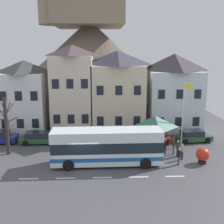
{
  "coord_description": "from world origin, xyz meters",
  "views": [
    {
      "loc": [
        1.48,
        -23.17,
        10.05
      ],
      "look_at": [
        2.51,
        3.69,
        4.25
      ],
      "focal_mm": 44.58,
      "sensor_mm": 36.0,
      "label": 1
    }
  ],
  "objects_px": {
    "townhouse_01": "(26,96)",
    "parked_car_01": "(193,136)",
    "harbour_buoy": "(203,155)",
    "townhouse_02": "(73,89)",
    "public_bench": "(167,139)",
    "bus_shelter": "(155,122)",
    "hilltop_castle": "(89,60)",
    "townhouse_04": "(173,93)",
    "flagpole": "(184,110)",
    "pedestrian_03": "(165,146)",
    "parked_car_02": "(40,138)",
    "pedestrian_01": "(179,155)",
    "transit_bus": "(107,147)",
    "pedestrian_02": "(182,151)",
    "pedestrian_00": "(178,148)",
    "bare_tree_01": "(7,126)",
    "townhouse_03": "(117,92)",
    "parked_car_03": "(152,137)"
  },
  "relations": [
    {
      "from": "harbour_buoy",
      "to": "townhouse_02",
      "type": "bearing_deg",
      "value": 137.52
    },
    {
      "from": "parked_car_01",
      "to": "flagpole",
      "type": "relative_size",
      "value": 0.6
    },
    {
      "from": "hilltop_castle",
      "to": "parked_car_01",
      "type": "xyz_separation_m",
      "value": [
        12.75,
        -24.28,
        -7.95
      ]
    },
    {
      "from": "townhouse_01",
      "to": "bare_tree_01",
      "type": "distance_m",
      "value": 8.6
    },
    {
      "from": "pedestrian_01",
      "to": "pedestrian_02",
      "type": "distance_m",
      "value": 1.36
    },
    {
      "from": "townhouse_01",
      "to": "parked_car_01",
      "type": "xyz_separation_m",
      "value": [
        20.05,
        -5.19,
        -3.89
      ]
    },
    {
      "from": "bus_shelter",
      "to": "bare_tree_01",
      "type": "distance_m",
      "value": 14.94
    },
    {
      "from": "parked_car_01",
      "to": "parked_car_03",
      "type": "xyz_separation_m",
      "value": [
        -4.78,
        -0.26,
        -0.02
      ]
    },
    {
      "from": "bus_shelter",
      "to": "bare_tree_01",
      "type": "height_order",
      "value": "bare_tree_01"
    },
    {
      "from": "parked_car_01",
      "to": "pedestrian_00",
      "type": "distance_m",
      "value": 5.48
    },
    {
      "from": "public_bench",
      "to": "bus_shelter",
      "type": "bearing_deg",
      "value": -132.63
    },
    {
      "from": "townhouse_03",
      "to": "transit_bus",
      "type": "relative_size",
      "value": 1.03
    },
    {
      "from": "transit_bus",
      "to": "pedestrian_01",
      "type": "relative_size",
      "value": 6.39
    },
    {
      "from": "pedestrian_01",
      "to": "harbour_buoy",
      "type": "distance_m",
      "value": 2.31
    },
    {
      "from": "pedestrian_02",
      "to": "bare_tree_01",
      "type": "distance_m",
      "value": 17.27
    },
    {
      "from": "pedestrian_03",
      "to": "parked_car_02",
      "type": "bearing_deg",
      "value": 163.0
    },
    {
      "from": "townhouse_04",
      "to": "flagpole",
      "type": "xyz_separation_m",
      "value": [
        -0.55,
        -6.8,
        -0.9
      ]
    },
    {
      "from": "bus_shelter",
      "to": "parked_car_02",
      "type": "distance_m",
      "value": 12.96
    },
    {
      "from": "townhouse_01",
      "to": "pedestrian_01",
      "type": "bearing_deg",
      "value": -35.43
    },
    {
      "from": "public_bench",
      "to": "harbour_buoy",
      "type": "height_order",
      "value": "harbour_buoy"
    },
    {
      "from": "bare_tree_01",
      "to": "pedestrian_00",
      "type": "bearing_deg",
      "value": -4.42
    },
    {
      "from": "townhouse_02",
      "to": "parked_car_01",
      "type": "height_order",
      "value": "townhouse_02"
    },
    {
      "from": "pedestrian_01",
      "to": "pedestrian_02",
      "type": "xyz_separation_m",
      "value": [
        0.65,
        1.19,
        -0.07
      ]
    },
    {
      "from": "parked_car_01",
      "to": "pedestrian_00",
      "type": "xyz_separation_m",
      "value": [
        -3.02,
        -4.56,
        0.24
      ]
    },
    {
      "from": "flagpole",
      "to": "bare_tree_01",
      "type": "bearing_deg",
      "value": -174.95
    },
    {
      "from": "parked_car_01",
      "to": "pedestrian_03",
      "type": "bearing_deg",
      "value": -142.19
    },
    {
      "from": "bus_shelter",
      "to": "townhouse_04",
      "type": "bearing_deg",
      "value": 63.59
    },
    {
      "from": "parked_car_01",
      "to": "public_bench",
      "type": "bearing_deg",
      "value": 179.97
    },
    {
      "from": "pedestrian_00",
      "to": "pedestrian_01",
      "type": "height_order",
      "value": "pedestrian_00"
    },
    {
      "from": "townhouse_02",
      "to": "pedestrian_03",
      "type": "bearing_deg",
      "value": -43.62
    },
    {
      "from": "townhouse_02",
      "to": "flagpole",
      "type": "xyz_separation_m",
      "value": [
        12.31,
        -7.11,
        -1.45
      ]
    },
    {
      "from": "transit_bus",
      "to": "pedestrian_02",
      "type": "height_order",
      "value": "transit_bus"
    },
    {
      "from": "transit_bus",
      "to": "parked_car_01",
      "type": "xyz_separation_m",
      "value": [
        10.01,
        6.26,
        -1.0
      ]
    },
    {
      "from": "townhouse_01",
      "to": "bus_shelter",
      "type": "relative_size",
      "value": 2.5
    },
    {
      "from": "townhouse_04",
      "to": "pedestrian_02",
      "type": "height_order",
      "value": "townhouse_04"
    },
    {
      "from": "townhouse_03",
      "to": "harbour_buoy",
      "type": "distance_m",
      "value": 14.19
    },
    {
      "from": "parked_car_01",
      "to": "townhouse_02",
      "type": "bearing_deg",
      "value": 152.92
    },
    {
      "from": "townhouse_04",
      "to": "hilltop_castle",
      "type": "bearing_deg",
      "value": 121.06
    },
    {
      "from": "pedestrian_03",
      "to": "bus_shelter",
      "type": "bearing_deg",
      "value": 114.79
    },
    {
      "from": "townhouse_02",
      "to": "hilltop_castle",
      "type": "xyz_separation_m",
      "value": [
        1.33,
        18.84,
        3.11
      ]
    },
    {
      "from": "parked_car_01",
      "to": "hilltop_castle",
      "type": "bearing_deg",
      "value": 111.76
    },
    {
      "from": "pedestrian_03",
      "to": "public_bench",
      "type": "distance_m",
      "value": 3.86
    },
    {
      "from": "townhouse_03",
      "to": "parked_car_01",
      "type": "height_order",
      "value": "townhouse_03"
    },
    {
      "from": "townhouse_01",
      "to": "transit_bus",
      "type": "relative_size",
      "value": 0.91
    },
    {
      "from": "public_bench",
      "to": "townhouse_04",
      "type": "bearing_deg",
      "value": 71.3
    },
    {
      "from": "townhouse_02",
      "to": "parked_car_02",
      "type": "xyz_separation_m",
      "value": [
        -3.37,
        -5.38,
        -4.84
      ]
    },
    {
      "from": "townhouse_02",
      "to": "harbour_buoy",
      "type": "distance_m",
      "value": 18.09
    },
    {
      "from": "flagpole",
      "to": "harbour_buoy",
      "type": "distance_m",
      "value": 5.71
    },
    {
      "from": "townhouse_04",
      "to": "public_bench",
      "type": "distance_m",
      "value": 7.28
    },
    {
      "from": "townhouse_03",
      "to": "townhouse_01",
      "type": "bearing_deg",
      "value": 179.42
    }
  ]
}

